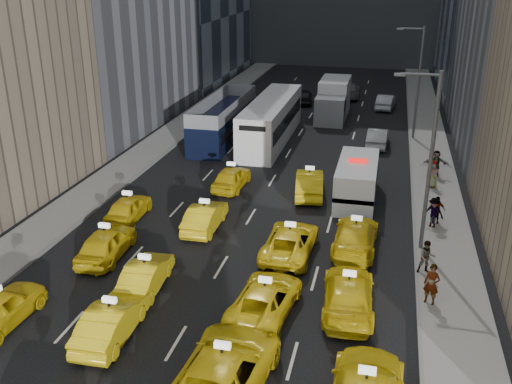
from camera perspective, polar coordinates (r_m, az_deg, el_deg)
ground at (r=21.24m, az=-10.00°, el=-17.78°), size 160.00×160.00×0.00m
sidewalk_west at (r=45.55m, az=-10.13°, el=4.47°), size 3.00×90.00×0.15m
sidewalk_east at (r=42.15m, az=17.20°, el=2.38°), size 3.00×90.00×0.15m
curb_west at (r=45.01m, az=-8.43°, el=4.39°), size 0.15×90.00×0.18m
curb_east at (r=42.05m, az=15.24°, el=2.58°), size 0.15×90.00×0.18m
streetlight_near at (r=28.22m, az=16.88°, el=3.34°), size 2.15×0.22×9.00m
streetlight_far at (r=47.64m, az=15.84°, el=10.77°), size 2.15×0.22×9.00m
taxi_5 at (r=23.07m, az=-14.23°, el=-12.37°), size 1.67×4.39×1.43m
taxi_6 at (r=19.90m, az=-3.31°, el=-17.48°), size 3.29×6.24×1.67m
taxi_8 at (r=28.87m, az=-14.75°, el=-4.99°), size 2.01×4.48×1.49m
taxi_9 at (r=25.88m, az=-10.95°, el=-8.12°), size 1.71×4.17×1.34m
taxi_10 at (r=23.77m, az=0.91°, el=-10.62°), size 2.72×5.05×1.35m
taxi_11 at (r=24.27m, az=9.22°, el=-9.99°), size 2.43×5.24×1.48m
taxi_12 at (r=32.84m, az=-12.64°, el=-1.55°), size 1.76×4.05×1.36m
taxi_13 at (r=31.01m, az=-5.12°, el=-2.47°), size 1.53×4.27×1.40m
taxi_14 at (r=28.32m, az=3.42°, el=-4.91°), size 2.43×5.05×1.39m
taxi_15 at (r=29.11m, az=9.92°, el=-4.32°), size 2.19×5.19×1.50m
taxi_16 at (r=36.50m, az=-2.47°, el=1.45°), size 1.85×4.26×1.43m
taxi_17 at (r=35.51m, az=5.37°, el=0.89°), size 2.25×4.88×1.55m
nypd_van at (r=35.06m, az=10.04°, el=1.05°), size 2.87×6.22×2.59m
double_decker at (r=46.84m, az=-3.26°, el=7.28°), size 2.78×11.55×3.35m
city_bus at (r=46.29m, az=1.54°, el=7.16°), size 4.21×13.34×3.39m
box_truck at (r=54.00m, az=7.74°, el=9.14°), size 3.08×7.73×3.47m
misc_car_0 at (r=46.06m, az=12.05°, el=5.36°), size 1.66×4.40×1.43m
misc_car_1 at (r=56.25m, az=-1.22°, el=8.82°), size 2.73×5.39×1.46m
misc_car_2 at (r=63.08m, az=9.20°, el=10.08°), size 2.51×5.80×1.66m
misc_car_3 at (r=59.65m, az=4.79°, el=9.52°), size 2.32×4.54×1.48m
misc_car_4 at (r=58.56m, az=12.85°, el=8.80°), size 2.01×4.56×1.46m
pedestrian_0 at (r=25.09m, az=17.16°, el=-8.80°), size 0.77×0.64×1.80m
pedestrian_1 at (r=27.38m, az=16.71°, el=-6.26°), size 0.84×0.55×1.61m
pedestrian_2 at (r=32.14m, az=17.34°, el=-1.96°), size 1.17×0.77×1.68m
pedestrian_3 at (r=32.70m, az=17.59°, el=-1.69°), size 0.92×0.43×1.57m
pedestrian_4 at (r=37.90m, az=17.27°, el=1.73°), size 0.89×0.54×1.74m
pedestrian_5 at (r=40.00m, az=17.54°, el=2.76°), size 1.65×0.53×1.76m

